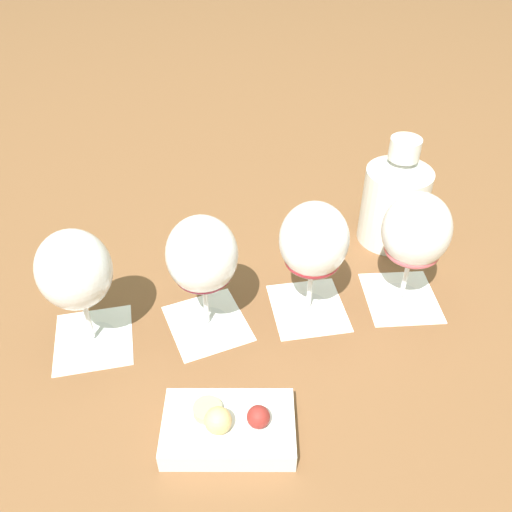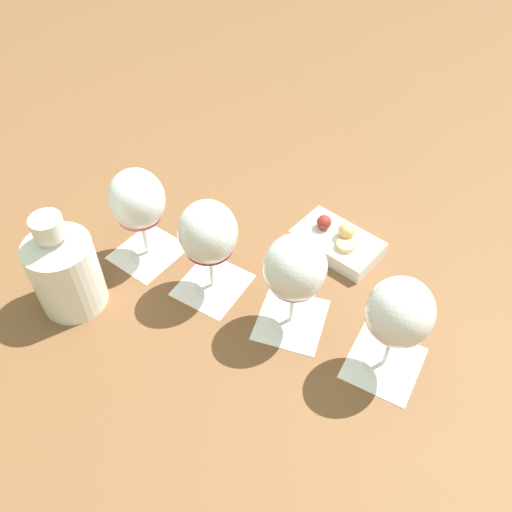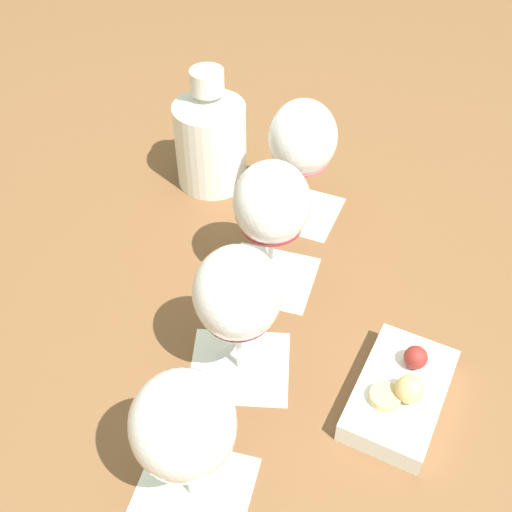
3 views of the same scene
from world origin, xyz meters
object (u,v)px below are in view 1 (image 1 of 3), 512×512
at_px(wine_glass_1, 314,244).
at_px(ceramic_vase, 395,198).
at_px(wine_glass_0, 416,234).
at_px(wine_glass_3, 75,274).
at_px(snack_dish, 229,427).
at_px(wine_glass_2, 202,259).

xyz_separation_m(wine_glass_1, ceramic_vase, (-0.24, -0.03, -0.04)).
height_order(wine_glass_0, wine_glass_1, same).
distance_m(wine_glass_1, wine_glass_3, 0.32).
xyz_separation_m(wine_glass_1, snack_dish, (0.23, 0.09, -0.11)).
bearing_deg(wine_glass_1, wine_glass_2, -29.67).
relative_size(wine_glass_1, wine_glass_3, 1.00).
relative_size(ceramic_vase, snack_dish, 1.07).
bearing_deg(wine_glass_3, snack_dish, 100.59).
bearing_deg(wine_glass_2, wine_glass_3, -30.96).
bearing_deg(wine_glass_1, snack_dish, 21.08).
height_order(wine_glass_0, wine_glass_2, same).
xyz_separation_m(wine_glass_1, wine_glass_2, (0.14, -0.08, -0.00)).
bearing_deg(wine_glass_0, wine_glass_2, -31.25).
distance_m(wine_glass_3, snack_dish, 0.28).
bearing_deg(ceramic_vase, snack_dish, 14.30).
height_order(wine_glass_3, snack_dish, wine_glass_3).
height_order(wine_glass_0, wine_glass_3, same).
xyz_separation_m(ceramic_vase, snack_dish, (0.47, 0.12, -0.07)).
distance_m(wine_glass_0, ceramic_vase, 0.16).
height_order(wine_glass_2, wine_glass_3, same).
bearing_deg(snack_dish, wine_glass_0, -178.71).
bearing_deg(wine_glass_3, ceramic_vase, 165.55).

